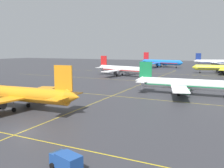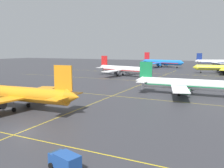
# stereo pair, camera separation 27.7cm
# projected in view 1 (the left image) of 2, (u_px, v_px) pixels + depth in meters

# --- Properties ---
(ground_plane) EXTENTS (600.00, 600.00, 0.00)m
(ground_plane) POSITION_uv_depth(u_px,v_px,m) (23.00, 131.00, 40.97)
(ground_plane) COLOR #333338
(airliner_front_gate) EXTENTS (34.65, 29.82, 10.77)m
(airliner_front_gate) POSITION_uv_depth(u_px,v_px,m) (16.00, 94.00, 56.09)
(airliner_front_gate) COLOR orange
(airliner_front_gate) RESTS_ON ground
(airliner_second_row) EXTENTS (32.79, 28.33, 10.21)m
(airliner_second_row) POSITION_uv_depth(u_px,v_px,m) (184.00, 84.00, 73.68)
(airliner_second_row) COLOR white
(airliner_second_row) RESTS_ON ground
(airliner_third_row) EXTENTS (34.11, 29.08, 10.76)m
(airliner_third_row) POSITION_uv_depth(u_px,v_px,m) (121.00, 69.00, 129.03)
(airliner_third_row) COLOR white
(airliner_third_row) RESTS_ON ground
(airliner_far_left_stand) EXTENTS (32.95, 28.12, 10.26)m
(airliner_far_left_stand) POSITION_uv_depth(u_px,v_px,m) (221.00, 68.00, 141.50)
(airliner_far_left_stand) COLOR yellow
(airliner_far_left_stand) RESTS_ON ground
(airliner_far_right_stand) EXTENTS (38.28, 32.70, 12.16)m
(airliner_far_right_stand) POSITION_uv_depth(u_px,v_px,m) (161.00, 62.00, 195.52)
(airliner_far_right_stand) COLOR blue
(airliner_far_right_stand) RESTS_ON ground
(airliner_distant_taxiway) EXTENTS (35.47, 30.38, 11.37)m
(airliner_distant_taxiway) POSITION_uv_depth(u_px,v_px,m) (215.00, 62.00, 206.68)
(airliner_distant_taxiway) COLOR white
(airliner_distant_taxiway) RESTS_ON ground
(taxiway_markings) EXTENTS (158.10, 166.65, 0.01)m
(taxiway_markings) POSITION_uv_depth(u_px,v_px,m) (134.00, 87.00, 89.93)
(taxiway_markings) COLOR yellow
(taxiway_markings) RESTS_ON ground
(service_truck_catering) EXTENTS (4.46, 3.05, 2.10)m
(service_truck_catering) POSITION_uv_depth(u_px,v_px,m) (66.00, 161.00, 27.57)
(service_truck_catering) COLOR #1E4793
(service_truck_catering) RESTS_ON ground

